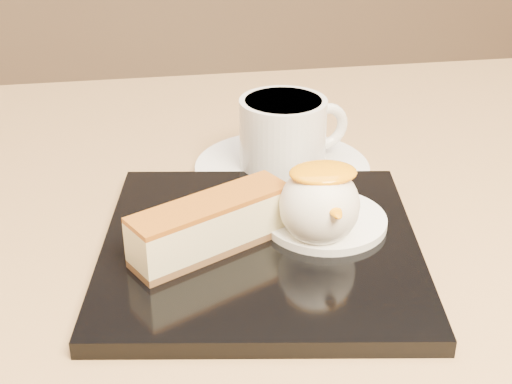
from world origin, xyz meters
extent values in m
cube|color=olive|center=(0.00, 0.00, 0.70)|extent=(0.80, 0.80, 0.04)
cube|color=black|center=(0.00, 0.00, 0.73)|extent=(0.25, 0.25, 0.01)
cube|color=brown|center=(-0.04, -0.01, 0.73)|extent=(0.12, 0.08, 0.01)
cube|color=#F5E8A0|center=(-0.04, -0.01, 0.75)|extent=(0.12, 0.08, 0.03)
cube|color=#82360E|center=(-0.04, -0.01, 0.77)|extent=(0.12, 0.08, 0.00)
cylinder|color=white|center=(0.05, 0.01, 0.73)|extent=(0.09, 0.09, 0.01)
sphere|color=white|center=(0.04, -0.01, 0.76)|extent=(0.06, 0.06, 0.06)
ellipsoid|color=#FE9608|center=(0.04, -0.01, 0.78)|extent=(0.05, 0.04, 0.01)
ellipsoid|color=#2B832C|center=(0.02, 0.03, 0.74)|extent=(0.02, 0.01, 0.00)
ellipsoid|color=#2B832C|center=(0.03, 0.04, 0.74)|extent=(0.02, 0.01, 0.00)
ellipsoid|color=#2B832C|center=(0.01, 0.04, 0.74)|extent=(0.01, 0.02, 0.00)
cylinder|color=white|center=(0.04, 0.12, 0.72)|extent=(0.15, 0.15, 0.01)
cylinder|color=white|center=(0.04, 0.12, 0.76)|extent=(0.07, 0.07, 0.06)
cylinder|color=black|center=(0.04, 0.12, 0.79)|extent=(0.06, 0.06, 0.00)
torus|color=white|center=(0.08, 0.13, 0.76)|extent=(0.04, 0.02, 0.04)
camera|label=1|loc=(-0.08, -0.42, 1.00)|focal=50.00mm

